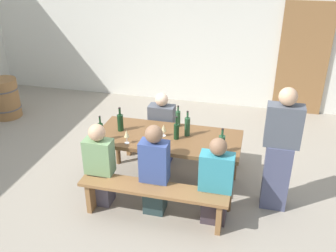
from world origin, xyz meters
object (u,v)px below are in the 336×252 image
wine_bottle_1 (120,122)px  wine_bottle_2 (176,131)px  seated_guest_near_0 (100,166)px  bench_near (153,194)px  wine_bottle_4 (101,131)px  wine_glass_1 (221,147)px  wine_barrel (5,98)px  tasting_table (168,142)px  wine_glass_0 (164,128)px  seated_guest_near_1 (155,171)px  seated_guest_far_0 (162,131)px  standing_host (280,153)px  wooden_door (303,60)px  wine_bottle_0 (178,118)px  wine_bottle_5 (187,126)px  seated_guest_near_2 (216,183)px  bench_far (180,138)px  wine_bottle_3 (222,144)px  wine_glass_2 (126,134)px

wine_bottle_1 → wine_bottle_2: bearing=-3.5°
seated_guest_near_0 → bench_near: bearing=-101.7°
wine_bottle_4 → wine_glass_1: wine_bottle_4 is taller
wine_bottle_2 → wine_barrel: (-3.65, 1.47, -0.49)m
bench_near → wine_glass_1: 0.97m
tasting_table → wine_glass_0: size_ratio=11.61×
wine_bottle_1 → seated_guest_near_1: bearing=-42.5°
wine_bottle_1 → bench_near: bearing=-48.1°
seated_guest_far_0 → tasting_table: bearing=22.6°
standing_host → wooden_door: bearing=-98.0°
tasting_table → bench_near: tasting_table is taller
wine_bottle_0 → wine_bottle_4: bearing=-143.4°
wine_bottle_2 → seated_guest_near_0: 1.05m
wine_bottle_5 → standing_host: size_ratio=0.22×
wine_glass_0 → seated_guest_near_2: 1.01m
wooden_door → bench_far: bearing=-128.6°
standing_host → seated_guest_near_0: bearing=12.4°
wine_bottle_0 → wine_bottle_1: 0.78m
bench_far → tasting_table: bearing=-90.0°
wine_glass_0 → standing_host: 1.46m
seated_guest_near_1 → bench_far: bearing=-1.0°
bench_near → wine_barrel: (-3.54, 2.15, 0.02)m
wine_bottle_0 → seated_guest_near_2: seated_guest_near_2 is taller
wine_bottle_2 → seated_guest_near_1: seated_guest_near_1 is taller
seated_guest_near_2 → bench_near: bearing=102.0°
seated_guest_near_1 → seated_guest_near_2: (0.73, -0.00, -0.05)m
wine_bottle_3 → standing_host: size_ratio=0.20×
bench_far → wine_bottle_4: bearing=-127.8°
tasting_table → wine_glass_0: wine_glass_0 is taller
tasting_table → seated_guest_near_1: (-0.02, -0.57, -0.10)m
wine_glass_0 → seated_guest_far_0: (-0.18, 0.56, -0.34)m
seated_guest_near_1 → wine_barrel: 4.05m
tasting_table → wine_bottle_5: 0.33m
wine_bottle_2 → wine_glass_2: bearing=-155.0°
wine_glass_1 → bench_near: bearing=-152.0°
tasting_table → wine_bottle_0: (0.06, 0.33, 0.20)m
wine_bottle_2 → wine_glass_0: 0.18m
bench_far → wine_bottle_2: (0.12, -0.75, 0.51)m
wine_bottle_5 → seated_guest_near_1: size_ratio=0.29×
wine_glass_2 → wine_bottle_2: bearing=25.0°
wooden_door → bench_near: (-1.83, -3.71, -0.70)m
wine_bottle_4 → tasting_table: bearing=21.1°
wine_bottle_3 → wine_bottle_4: size_ratio=0.94×
wine_bottle_0 → wine_glass_1: wine_bottle_0 is taller
wine_glass_0 → seated_guest_near_0: 0.93m
wine_bottle_3 → wine_glass_0: size_ratio=1.95×
wine_glass_2 → wine_bottle_5: bearing=29.7°
seated_guest_near_0 → wine_barrel: (-2.81, 2.00, -0.16)m
wine_bottle_1 → wine_bottle_5: size_ratio=0.96×
wine_bottle_4 → seated_guest_far_0: (0.56, 0.87, -0.35)m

